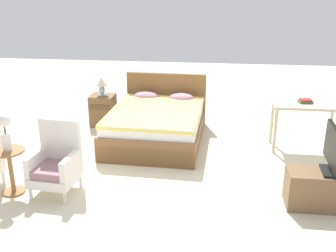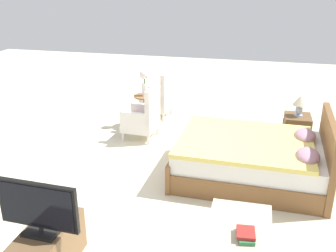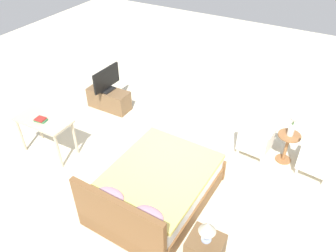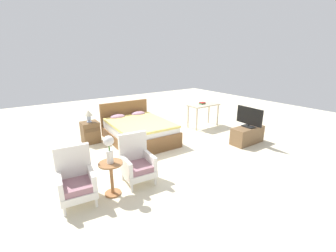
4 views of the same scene
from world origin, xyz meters
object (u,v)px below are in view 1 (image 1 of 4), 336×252
(tv_stand, at_px, (327,190))
(book_stack, at_px, (305,101))
(flower_vase, at_px, (4,128))
(table_lamp, at_px, (102,84))
(tv_flatscreen, at_px, (334,151))
(armchair_by_window_right, at_px, (56,164))
(nightstand, at_px, (103,110))
(vanity_desk, at_px, (306,111))
(bed, at_px, (157,123))
(side_table, at_px, (10,166))

(tv_stand, xyz_separation_m, book_stack, (0.04, 1.83, 0.56))
(flower_vase, distance_m, table_lamp, 2.68)
(flower_vase, relative_size, table_lamp, 1.45)
(table_lamp, bearing_deg, tv_flatscreen, -35.80)
(armchair_by_window_right, height_order, tv_stand, armchair_by_window_right)
(nightstand, distance_m, tv_flatscreen, 4.28)
(vanity_desk, bearing_deg, armchair_by_window_right, -152.17)
(flower_vase, bearing_deg, armchair_by_window_right, 13.40)
(nightstand, bearing_deg, table_lamp, 90.00)
(book_stack, bearing_deg, bed, 179.28)
(table_lamp, bearing_deg, bed, -29.43)
(bed, bearing_deg, book_stack, -0.72)
(side_table, height_order, vanity_desk, vanity_desk)
(table_lamp, relative_size, tv_stand, 0.34)
(flower_vase, relative_size, nightstand, 0.82)
(side_table, distance_m, vanity_desk, 4.39)
(table_lamp, height_order, tv_stand, table_lamp)
(flower_vase, relative_size, vanity_desk, 0.46)
(table_lamp, distance_m, tv_flatscreen, 4.26)
(armchair_by_window_right, xyz_separation_m, tv_stand, (3.34, 0.02, -0.15))
(side_table, xyz_separation_m, book_stack, (3.93, 1.97, 0.42))
(side_table, xyz_separation_m, nightstand, (0.44, 2.64, -0.08))
(nightstand, distance_m, book_stack, 3.59)
(table_lamp, xyz_separation_m, vanity_desk, (3.50, -0.72, -0.15))
(nightstand, distance_m, tv_stand, 4.26)
(armchair_by_window_right, xyz_separation_m, tv_flatscreen, (3.34, 0.02, 0.36))
(nightstand, bearing_deg, side_table, -99.46)
(tv_stand, bearing_deg, table_lamp, 144.18)
(flower_vase, bearing_deg, vanity_desk, 26.00)
(bed, distance_m, tv_stand, 2.98)
(flower_vase, xyz_separation_m, nightstand, (0.44, 2.64, -0.59))
(vanity_desk, height_order, book_stack, book_stack)
(tv_flatscreen, bearing_deg, book_stack, 88.83)
(armchair_by_window_right, height_order, table_lamp, armchair_by_window_right)
(table_lamp, xyz_separation_m, tv_stand, (3.45, -2.49, -0.57))
(bed, xyz_separation_m, book_stack, (2.37, -0.03, 0.49))
(tv_flatscreen, bearing_deg, bed, 141.45)
(book_stack, bearing_deg, tv_stand, -91.25)
(flower_vase, relative_size, book_stack, 2.07)
(side_table, height_order, table_lamp, table_lamp)
(tv_flatscreen, bearing_deg, flower_vase, -177.84)
(side_table, height_order, book_stack, book_stack)
(tv_stand, distance_m, tv_flatscreen, 0.50)
(nightstand, xyz_separation_m, tv_flatscreen, (3.45, -2.49, 0.44))
(side_table, bearing_deg, nightstand, 80.54)
(armchair_by_window_right, bearing_deg, vanity_desk, 27.83)
(nightstand, bearing_deg, armchair_by_window_right, -87.51)
(armchair_by_window_right, relative_size, side_table, 1.55)
(nightstand, height_order, table_lamp, table_lamp)
(side_table, bearing_deg, book_stack, 26.67)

